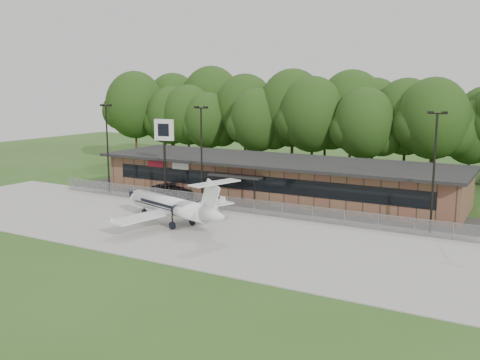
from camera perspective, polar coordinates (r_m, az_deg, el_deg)
The scene contains 12 objects.
ground at distance 40.73m, azimuth -11.10°, elevation -7.68°, with size 160.00×160.00×0.00m, color #2E4F1C.
apron at distance 46.80m, azimuth -4.71°, elevation -5.16°, with size 64.00×18.00×0.08m, color #9E9B93.
parking_lot at distance 56.40m, azimuth 1.88°, elevation -2.54°, with size 50.00×9.00×0.06m, color #383835.
terminal at distance 59.89m, azimuth 3.86°, elevation 0.27°, with size 41.00×11.65×4.30m.
fence at distance 52.39m, azimuth -0.41°, elevation -2.66°, with size 46.00×0.04×1.52m.
treeline at distance 75.88m, azimuth 9.88°, elevation 6.23°, with size 72.00×12.00×15.00m, color #1B3D13, non-canonical shape.
light_pole_left at distance 63.49m, azimuth -13.97°, elevation 4.01°, with size 1.55×0.30×10.23m.
light_pole_mid at distance 55.39m, azimuth -4.13°, elevation 3.45°, with size 1.55×0.30×10.23m.
light_pole_right at distance 46.82m, azimuth 20.02°, elevation 1.70°, with size 1.55×0.30×10.23m.
business_jet at distance 47.70m, azimuth -7.12°, elevation -2.86°, with size 14.01×12.57×4.75m.
suv at distance 59.64m, azimuth -7.18°, elevation -1.16°, with size 2.67×5.79×1.61m, color #333335.
pole_sign at distance 58.47m, azimuth -8.09°, elevation 4.43°, with size 2.31×0.53×8.75m.
Camera 1 is at (25.54, -29.30, 12.17)m, focal length 40.00 mm.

